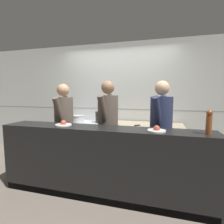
% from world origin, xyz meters
% --- Properties ---
extents(ground_plane, '(14.00, 14.00, 0.00)m').
position_xyz_m(ground_plane, '(0.00, 0.00, 0.00)').
color(ground_plane, '#6B6056').
extents(wall_back_tiled, '(8.00, 0.06, 2.60)m').
position_xyz_m(wall_back_tiled, '(0.00, 1.38, 1.30)').
color(wall_back_tiled, silver).
rests_on(wall_back_tiled, ground_plane).
extents(oven_range, '(1.15, 0.71, 0.88)m').
position_xyz_m(oven_range, '(-0.57, 0.97, 0.44)').
color(oven_range, '#38383D').
rests_on(oven_range, ground_plane).
extents(prep_counter, '(1.33, 0.65, 0.89)m').
position_xyz_m(prep_counter, '(0.68, 0.97, 0.44)').
color(prep_counter, gray).
rests_on(prep_counter, ground_plane).
extents(pass_counter, '(3.06, 0.45, 1.02)m').
position_xyz_m(pass_counter, '(0.11, -0.16, 0.50)').
color(pass_counter, black).
rests_on(pass_counter, ground_plane).
extents(stock_pot, '(0.28, 0.28, 0.15)m').
position_xyz_m(stock_pot, '(-0.80, 0.92, 0.96)').
color(stock_pot, '#B7BABF').
rests_on(stock_pot, oven_range).
extents(sauce_pot, '(0.25, 0.25, 0.24)m').
position_xyz_m(sauce_pot, '(-0.31, 1.02, 1.00)').
color(sauce_pot, '#2D2D33').
rests_on(sauce_pot, oven_range).
extents(mixing_bowl_steel, '(0.24, 0.24, 0.07)m').
position_xyz_m(mixing_bowl_steel, '(0.85, 1.02, 0.93)').
color(mixing_bowl_steel, '#B7BABF').
rests_on(mixing_bowl_steel, prep_counter).
extents(chefs_knife, '(0.37, 0.22, 0.02)m').
position_xyz_m(chefs_knife, '(0.59, 0.80, 0.90)').
color(chefs_knife, '#B7BABF').
rests_on(chefs_knife, prep_counter).
extents(plated_dish_main, '(0.25, 0.25, 0.09)m').
position_xyz_m(plated_dish_main, '(-0.50, -0.16, 1.04)').
color(plated_dish_main, white).
rests_on(plated_dish_main, pass_counter).
extents(plated_dish_appetiser, '(0.23, 0.23, 0.08)m').
position_xyz_m(plated_dish_appetiser, '(0.87, -0.20, 1.04)').
color(plated_dish_appetiser, white).
rests_on(plated_dish_appetiser, pass_counter).
extents(pepper_mill, '(0.07, 0.07, 0.29)m').
position_xyz_m(pepper_mill, '(1.46, -0.21, 1.17)').
color(pepper_mill, brown).
rests_on(pepper_mill, pass_counter).
extents(chef_head_cook, '(0.38, 0.73, 1.67)m').
position_xyz_m(chef_head_cook, '(-0.80, 0.35, 0.93)').
color(chef_head_cook, black).
rests_on(chef_head_cook, ground_plane).
extents(chef_sous, '(0.37, 0.75, 1.71)m').
position_xyz_m(chef_sous, '(0.04, 0.38, 0.95)').
color(chef_sous, black).
rests_on(chef_sous, ground_plane).
extents(chef_line, '(0.43, 0.74, 1.69)m').
position_xyz_m(chef_line, '(0.92, 0.36, 0.94)').
color(chef_line, black).
rests_on(chef_line, ground_plane).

